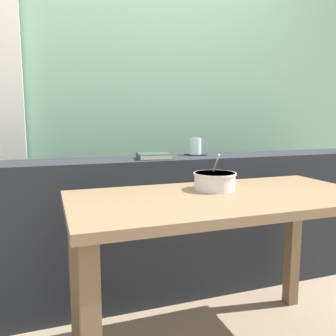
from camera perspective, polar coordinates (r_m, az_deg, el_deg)
name	(u,v)px	position (r m, az deg, el deg)	size (l,w,h in m)	color
outdoor_backdrop	(130,64)	(2.61, -6.31, 16.57)	(4.80, 0.08, 2.80)	#84B293
dark_console_ledge	(160,227)	(2.01, -1.33, -9.68)	(2.80, 0.31, 0.80)	#23262B
breakfast_table	(223,222)	(1.45, 8.96, -8.72)	(1.24, 0.61, 0.71)	brown
coaster_square	(195,155)	(2.07, 4.52, 2.19)	(0.10, 0.10, 0.01)	black
juice_glass	(195,147)	(2.06, 4.53, 3.51)	(0.07, 0.07, 0.10)	white
closed_book	(154,156)	(1.87, -2.40, 1.98)	(0.20, 0.17, 0.03)	#334233
soup_bowl	(215,181)	(1.52, 7.68, -2.19)	(0.19, 0.19, 0.16)	silver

